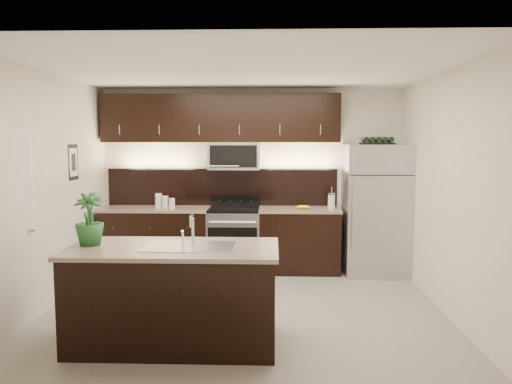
# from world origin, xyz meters

# --- Properties ---
(ground) EXTENTS (4.50, 4.50, 0.00)m
(ground) POSITION_xyz_m (0.00, 0.00, 0.00)
(ground) COLOR gray
(ground) RESTS_ON ground
(room_walls) EXTENTS (4.52, 4.02, 2.71)m
(room_walls) POSITION_xyz_m (-0.11, -0.04, 1.70)
(room_walls) COLOR silver
(room_walls) RESTS_ON ground
(counter_run) EXTENTS (3.51, 0.65, 0.94)m
(counter_run) POSITION_xyz_m (-0.46, 1.69, 0.47)
(counter_run) COLOR black
(counter_run) RESTS_ON ground
(upper_fixtures) EXTENTS (3.49, 0.40, 1.66)m
(upper_fixtures) POSITION_xyz_m (-0.43, 1.84, 2.14)
(upper_fixtures) COLOR black
(upper_fixtures) RESTS_ON counter_run
(island) EXTENTS (1.96, 0.96, 0.94)m
(island) POSITION_xyz_m (-0.61, -0.99, 0.47)
(island) COLOR black
(island) RESTS_ON ground
(sink_faucet) EXTENTS (0.84, 0.50, 0.28)m
(sink_faucet) POSITION_xyz_m (-0.46, -0.98, 0.96)
(sink_faucet) COLOR silver
(sink_faucet) RESTS_ON island
(refrigerator) EXTENTS (0.90, 0.81, 1.87)m
(refrigerator) POSITION_xyz_m (1.80, 1.63, 0.94)
(refrigerator) COLOR #B2B2B7
(refrigerator) RESTS_ON ground
(wine_rack) EXTENTS (0.46, 0.29, 0.11)m
(wine_rack) POSITION_xyz_m (1.80, 1.63, 1.92)
(wine_rack) COLOR black
(wine_rack) RESTS_ON refrigerator
(plant) EXTENTS (0.30, 0.30, 0.50)m
(plant) POSITION_xyz_m (-1.42, -0.93, 1.19)
(plant) COLOR #225727
(plant) RESTS_ON island
(canisters) EXTENTS (0.31, 0.19, 0.22)m
(canisters) POSITION_xyz_m (-1.27, 1.60, 1.04)
(canisters) COLOR silver
(canisters) RESTS_ON counter_run
(french_press) EXTENTS (0.11, 0.11, 0.31)m
(french_press) POSITION_xyz_m (1.17, 1.64, 1.05)
(french_press) COLOR silver
(french_press) RESTS_ON counter_run
(bananas) EXTENTS (0.20, 0.17, 0.06)m
(bananas) POSITION_xyz_m (0.70, 1.61, 0.97)
(bananas) COLOR gold
(bananas) RESTS_ON counter_run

